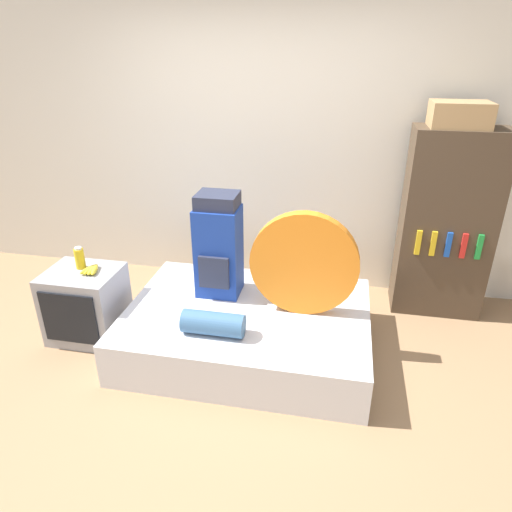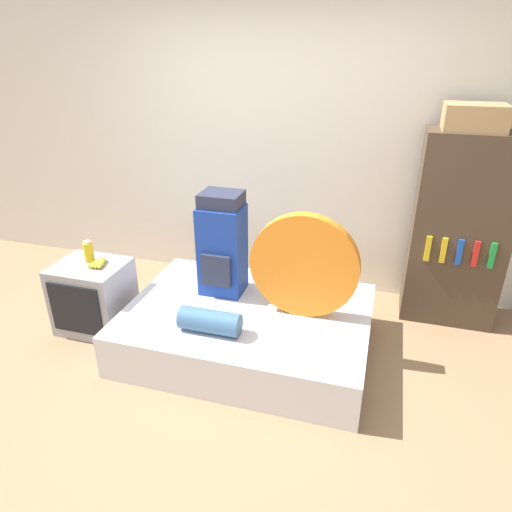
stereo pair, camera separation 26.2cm
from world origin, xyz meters
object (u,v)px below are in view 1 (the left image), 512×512
Objects in this scene: canister at (80,258)px; tent_bag at (304,264)px; television at (86,304)px; backpack at (219,246)px; bookshelf at (446,225)px; cardboard_box at (460,114)px; sleeping_roll at (213,323)px.

tent_bag is at bearing 2.57° from canister.
television is 3.28× the size of canister.
canister is at bearing -177.43° from tent_bag.
backpack is 0.52× the size of bookshelf.
bookshelf reaches higher than backpack.
canister is 0.11× the size of bookshelf.
canister is 0.41× the size of cardboard_box.
canister is 3.08m from cardboard_box.
bookshelf is 3.69× the size of cardboard_box.
canister is (-1.72, -0.08, -0.08)m from tent_bag.
sleeping_roll is at bearing -13.27° from television.
television is 0.38m from canister.
backpack is at bearing 13.02° from canister.
bookshelf is (2.82, 0.93, 0.13)m from canister.
cardboard_box is (2.73, 0.99, 1.39)m from television.
cardboard_box reaches higher than sleeping_roll.
canister is (-0.03, 0.07, 0.37)m from television.
backpack is 1.05× the size of tent_bag.
cardboard_box is at bearing -173.94° from bookshelf.
bookshelf is (1.10, 0.85, 0.06)m from tent_bag.
canister is at bearing -166.98° from backpack.
tent_bag reaches higher than canister.
television is (-1.69, -0.15, -0.45)m from tent_bag.
television is 1.34× the size of cardboard_box.
tent_bag is 1.76m from television.
cardboard_box reaches higher than bookshelf.
backpack is 4.67× the size of canister.
cardboard_box reaches higher than television.
backpack reaches higher than sleeping_roll.
bookshelf is (1.77, 0.69, 0.05)m from backpack.
backpack is 2.07m from cardboard_box.
canister is at bearing -161.49° from cardboard_box.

